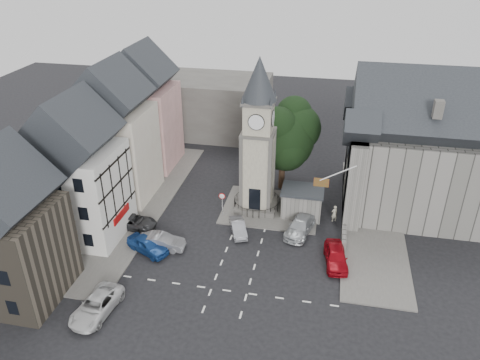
% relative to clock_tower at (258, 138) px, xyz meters
% --- Properties ---
extents(ground, '(120.00, 120.00, 0.00)m').
position_rel_clock_tower_xyz_m(ground, '(0.00, -7.99, -8.12)').
color(ground, black).
rests_on(ground, ground).
extents(pavement_west, '(6.00, 30.00, 0.14)m').
position_rel_clock_tower_xyz_m(pavement_west, '(-12.50, -1.99, -8.05)').
color(pavement_west, '#595651').
rests_on(pavement_west, ground).
extents(pavement_east, '(6.00, 26.00, 0.14)m').
position_rel_clock_tower_xyz_m(pavement_east, '(12.00, 0.01, -8.05)').
color(pavement_east, '#595651').
rests_on(pavement_east, ground).
extents(central_island, '(10.00, 8.00, 0.16)m').
position_rel_clock_tower_xyz_m(central_island, '(1.50, 0.01, -8.04)').
color(central_island, '#595651').
rests_on(central_island, ground).
extents(road_markings, '(20.00, 8.00, 0.01)m').
position_rel_clock_tower_xyz_m(road_markings, '(0.00, -13.49, -8.12)').
color(road_markings, silver).
rests_on(road_markings, ground).
extents(clock_tower, '(4.86, 4.86, 16.25)m').
position_rel_clock_tower_xyz_m(clock_tower, '(0.00, 0.00, 0.00)').
color(clock_tower, '#4C4944').
rests_on(clock_tower, ground).
extents(stone_shelter, '(4.30, 3.30, 3.08)m').
position_rel_clock_tower_xyz_m(stone_shelter, '(4.80, -0.49, -6.57)').
color(stone_shelter, '#65635D').
rests_on(stone_shelter, ground).
extents(town_tree, '(7.20, 7.20, 10.80)m').
position_rel_clock_tower_xyz_m(town_tree, '(2.00, 5.01, -1.15)').
color(town_tree, black).
rests_on(town_tree, ground).
extents(warning_sign_post, '(0.70, 0.19, 2.85)m').
position_rel_clock_tower_xyz_m(warning_sign_post, '(-3.20, -2.56, -6.09)').
color(warning_sign_post, black).
rests_on(warning_sign_post, ground).
extents(terrace_pink, '(8.10, 7.60, 12.80)m').
position_rel_clock_tower_xyz_m(terrace_pink, '(-15.50, 8.01, -1.54)').
color(terrace_pink, tan).
rests_on(terrace_pink, ground).
extents(terrace_cream, '(8.10, 7.60, 12.80)m').
position_rel_clock_tower_xyz_m(terrace_cream, '(-15.50, 0.01, -1.54)').
color(terrace_cream, beige).
rests_on(terrace_cream, ground).
extents(terrace_tudor, '(8.10, 7.60, 12.00)m').
position_rel_clock_tower_xyz_m(terrace_tudor, '(-15.50, -7.99, -1.93)').
color(terrace_tudor, silver).
rests_on(terrace_tudor, ground).
extents(building_sw_stone, '(8.60, 7.60, 10.40)m').
position_rel_clock_tower_xyz_m(building_sw_stone, '(-17.00, -16.99, -2.77)').
color(building_sw_stone, '#463F35').
rests_on(building_sw_stone, ground).
extents(backdrop_west, '(20.00, 10.00, 8.00)m').
position_rel_clock_tower_xyz_m(backdrop_west, '(-12.00, 20.01, -4.12)').
color(backdrop_west, '#4C4944').
rests_on(backdrop_west, ground).
extents(east_building, '(14.40, 11.40, 12.60)m').
position_rel_clock_tower_xyz_m(east_building, '(15.59, 3.01, -1.86)').
color(east_building, '#65635D').
rests_on(east_building, ground).
extents(east_boundary_wall, '(0.40, 16.00, 0.90)m').
position_rel_clock_tower_xyz_m(east_boundary_wall, '(9.20, 2.01, -7.67)').
color(east_boundary_wall, '#65635D').
rests_on(east_boundary_wall, ground).
extents(flagpole, '(3.68, 0.10, 2.74)m').
position_rel_clock_tower_xyz_m(flagpole, '(8.00, -3.99, -1.12)').
color(flagpole, white).
rests_on(flagpole, ground).
extents(car_west_blue, '(4.68, 3.45, 1.48)m').
position_rel_clock_tower_xyz_m(car_west_blue, '(-8.56, -9.74, -7.38)').
color(car_west_blue, navy).
rests_on(car_west_blue, ground).
extents(car_west_silver, '(4.50, 1.72, 1.46)m').
position_rel_clock_tower_xyz_m(car_west_silver, '(-7.50, -8.99, -7.39)').
color(car_west_silver, gray).
rests_on(car_west_silver, ground).
extents(car_west_grey, '(4.89, 2.53, 1.32)m').
position_rel_clock_tower_xyz_m(car_west_grey, '(-11.50, -6.22, -7.46)').
color(car_west_grey, '#2E2F31').
rests_on(car_west_grey, ground).
extents(car_island_silver, '(2.59, 3.98, 1.24)m').
position_rel_clock_tower_xyz_m(car_island_silver, '(-1.00, -5.07, -7.50)').
color(car_island_silver, gray).
rests_on(car_island_silver, ground).
extents(car_island_east, '(3.22, 5.44, 1.48)m').
position_rel_clock_tower_xyz_m(car_island_east, '(4.97, -3.77, -7.38)').
color(car_island_east, '#ACB0B4').
rests_on(car_island_east, ground).
extents(car_east_red, '(2.48, 4.86, 1.58)m').
position_rel_clock_tower_xyz_m(car_east_red, '(8.50, -8.03, -7.33)').
color(car_east_red, maroon).
rests_on(car_east_red, ground).
extents(van_sw_white, '(2.92, 5.36, 1.43)m').
position_rel_clock_tower_xyz_m(van_sw_white, '(-9.50, -17.99, -7.41)').
color(van_sw_white, silver).
rests_on(van_sw_white, ground).
extents(pedestrian, '(0.79, 0.72, 1.82)m').
position_rel_clock_tower_xyz_m(pedestrian, '(8.17, -1.03, -7.21)').
color(pedestrian, beige).
rests_on(pedestrian, ground).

